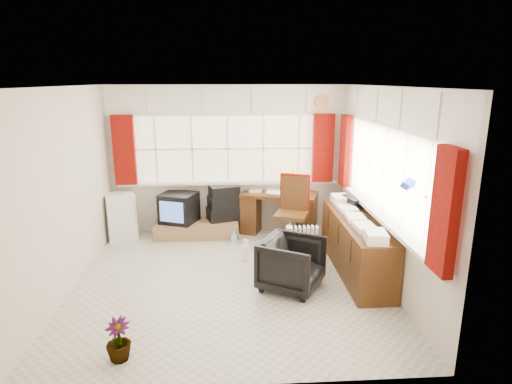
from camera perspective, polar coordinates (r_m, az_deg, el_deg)
ground at (r=5.78m, az=-3.48°, el=-11.77°), size 4.00×4.00×0.00m
room_walls at (r=5.28m, az=-3.74°, el=2.96°), size 4.00×4.00×4.00m
window_back at (r=7.30m, az=-3.67°, el=1.81°), size 3.70×0.12×3.60m
window_right at (r=5.75m, az=16.12°, el=-2.32°), size 0.12×3.70×3.60m
curtains at (r=6.26m, az=4.78°, el=4.39°), size 3.83×3.83×1.15m
overhead_cabinets at (r=6.23m, az=5.38°, el=11.69°), size 3.98×3.98×0.48m
desk at (r=7.35m, az=3.10°, el=-2.51°), size 1.38×0.99×0.75m
desk_lamp at (r=7.26m, az=4.92°, el=2.47°), size 0.20×0.18×0.46m
task_chair at (r=6.72m, az=4.97°, el=-2.30°), size 0.62×0.64×1.15m
office_chair at (r=5.47m, az=4.79°, el=-9.52°), size 0.98×0.97×0.66m
radiator at (r=6.13m, az=6.37°, el=-7.71°), size 0.40×0.16×0.60m
credenza at (r=6.04m, az=13.18°, el=-6.81°), size 0.50×2.00×0.85m
file_tray at (r=6.57m, az=13.27°, el=-1.18°), size 0.39×0.46×0.13m
tv_bench at (r=7.33m, az=-7.88°, el=-4.91°), size 1.40×0.50×0.25m
crt_tv at (r=7.28m, az=-10.25°, el=-2.08°), size 0.69×0.66×0.50m
hifi_stack at (r=7.31m, az=-4.24°, el=-1.55°), size 0.65×0.51×0.60m
mini_fridge at (r=7.44m, az=-17.61°, el=-3.08°), size 0.59×0.59×0.77m
spray_bottle_a at (r=6.31m, az=-1.41°, el=-7.72°), size 0.18×0.18×0.33m
spray_bottle_b at (r=6.98m, az=-2.95°, el=-6.04°), size 0.10×0.10×0.20m
flower_vase at (r=4.44m, az=-17.89°, el=-18.26°), size 0.29×0.29×0.42m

